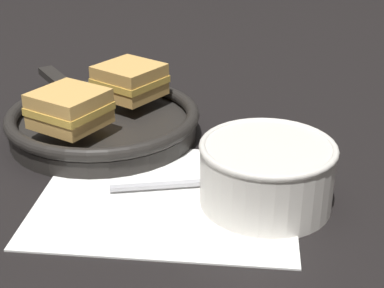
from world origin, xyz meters
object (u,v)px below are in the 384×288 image
Objects in this scene: spoon at (209,182)px; sandwich_near_right at (130,80)px; soup_bowl at (267,170)px; skillet at (103,122)px; sandwich_near_left at (69,108)px.

sandwich_near_right is at bearing 110.94° from spoon.
spoon is 0.24m from sandwich_near_right.
soup_bowl is 0.29m from sandwich_near_right.
soup_bowl is 1.29× the size of sandwich_near_right.
skillet is 0.08m from sandwich_near_right.
sandwich_near_right reaches higher than spoon.
spoon is 0.21m from skillet.
sandwich_near_left is 0.99× the size of sandwich_near_right.
sandwich_near_right reaches higher than soup_bowl.
spoon is at bearing -60.47° from sandwich_near_right.
skillet is 3.02× the size of sandwich_near_left.
soup_bowl is at bearing -37.96° from spoon.
soup_bowl is at bearing -53.17° from sandwich_near_right.
sandwich_near_right is at bearing 59.09° from sandwich_near_left.
soup_bowl reaches higher than skillet.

